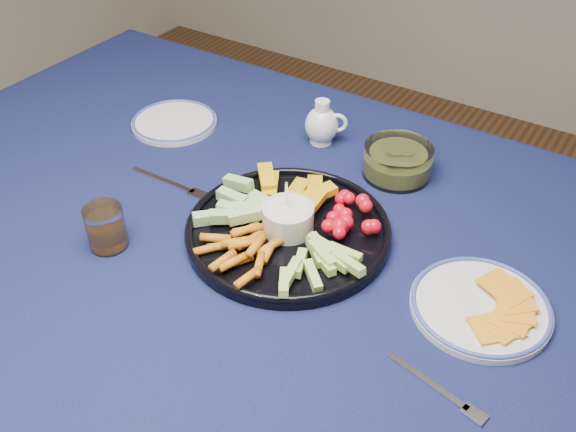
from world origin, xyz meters
The scene contains 9 objects.
dining_table centered at (0.00, 0.00, 0.66)m, with size 1.67×1.07×0.75m.
crudite_platter centered at (0.03, 0.01, 0.77)m, with size 0.35×0.35×0.11m.
creamer_pitcher centered at (-0.07, 0.31, 0.79)m, with size 0.09×0.07×0.10m.
pickle_bowl centered at (0.11, 0.29, 0.77)m, with size 0.13×0.13×0.06m.
cheese_plate centered at (0.37, 0.03, 0.76)m, with size 0.21×0.21×0.02m.
juice_tumbler centered at (-0.21, -0.17, 0.78)m, with size 0.06×0.06×0.08m.
fork_left centered at (-0.23, 0.02, 0.75)m, with size 0.18×0.02×0.00m.
fork_right centered at (0.38, -0.14, 0.75)m, with size 0.16×0.05×0.00m.
side_plate_extra centered at (-0.38, 0.20, 0.75)m, with size 0.18×0.18×0.02m.
Camera 1 is at (0.49, -0.69, 1.46)m, focal length 40.00 mm.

